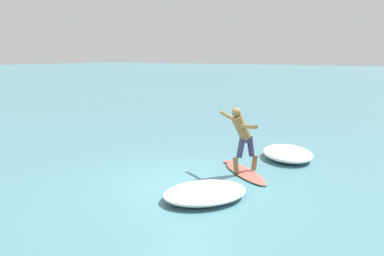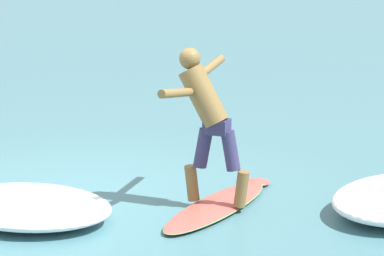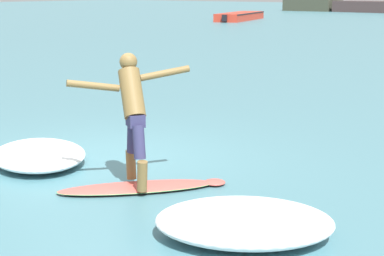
% 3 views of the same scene
% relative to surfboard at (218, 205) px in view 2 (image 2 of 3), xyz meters
% --- Properties ---
extents(ground_plane, '(200.00, 200.00, 0.00)m').
position_rel_surfboard_xyz_m(ground_plane, '(-1.50, 0.79, -0.04)').
color(ground_plane, '#43747F').
extents(surfboard, '(1.73, 1.99, 0.21)m').
position_rel_surfboard_xyz_m(surfboard, '(0.00, 0.00, 0.00)').
color(surfboard, '#D65147').
rests_on(surfboard, ground).
extents(surfer, '(1.06, 1.43, 1.70)m').
position_rel_surfboard_xyz_m(surfer, '(-0.13, 0.04, 1.04)').
color(surfer, brown).
rests_on(surfer, surfboard).
extents(wave_foam_at_nose, '(2.32, 2.16, 0.28)m').
position_rel_surfboard_xyz_m(wave_foam_at_nose, '(-2.06, -0.01, 0.11)').
color(wave_foam_at_nose, white).
rests_on(wave_foam_at_nose, ground).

